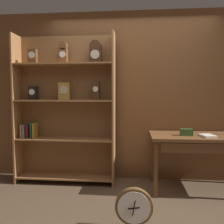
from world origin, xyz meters
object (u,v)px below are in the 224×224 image
Objects in this scene: bookshelf at (65,107)px; round_clock_large at (134,208)px; workbench at (203,141)px; open_repair_manual at (208,136)px; toolbox_small at (186,132)px.

bookshelf reaches higher than round_clock_large.
open_repair_manual reaches higher than workbench.
workbench is 6.41× the size of open_repair_manual.
workbench is 1.47m from round_clock_large.
open_repair_manual is (0.03, -0.10, 0.09)m from workbench.
open_repair_manual is at bearing -7.94° from bookshelf.
toolbox_small is 0.27m from open_repair_manual.
bookshelf is 13.78× the size of toolbox_small.
toolbox_small reaches higher than open_repair_manual.
round_clock_large is (-0.93, -1.03, -0.48)m from workbench.
bookshelf reaches higher than workbench.
workbench reaches higher than round_clock_large.
toolbox_small is at bearing -6.73° from bookshelf.
round_clock_large is (-0.70, -1.00, -0.61)m from toolbox_small.
bookshelf reaches higher than open_repair_manual.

